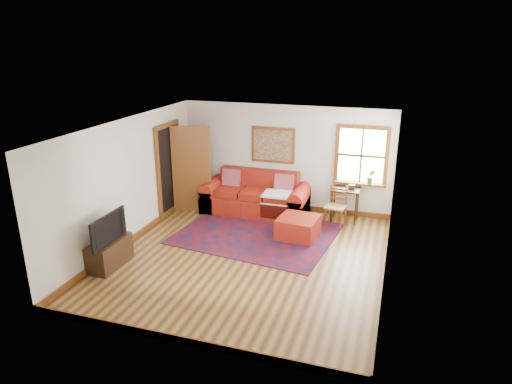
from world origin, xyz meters
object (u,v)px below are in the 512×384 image
(red_leather_sofa, at_px, (256,199))
(ladder_back_chair, at_px, (337,204))
(media_cabinet, at_px, (110,253))
(side_table, at_px, (345,194))
(red_ottoman, at_px, (298,227))

(red_leather_sofa, bearing_deg, ladder_back_chair, -6.21)
(red_leather_sofa, height_order, media_cabinet, red_leather_sofa)
(side_table, bearing_deg, media_cabinet, -137.08)
(red_leather_sofa, distance_m, ladder_back_chair, 1.94)
(red_leather_sofa, xyz_separation_m, red_ottoman, (1.28, -1.13, -0.10))
(red_leather_sofa, bearing_deg, media_cabinet, -116.77)
(side_table, distance_m, ladder_back_chair, 0.39)
(red_ottoman, height_order, media_cabinet, media_cabinet)
(red_ottoman, bearing_deg, ladder_back_chair, 60.59)
(ladder_back_chair, bearing_deg, red_ottoman, -125.25)
(red_ottoman, height_order, ladder_back_chair, ladder_back_chair)
(red_ottoman, relative_size, side_table, 1.03)
(red_ottoman, distance_m, media_cabinet, 3.74)
(ladder_back_chair, bearing_deg, red_leather_sofa, 173.79)
(red_leather_sofa, relative_size, media_cabinet, 2.70)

